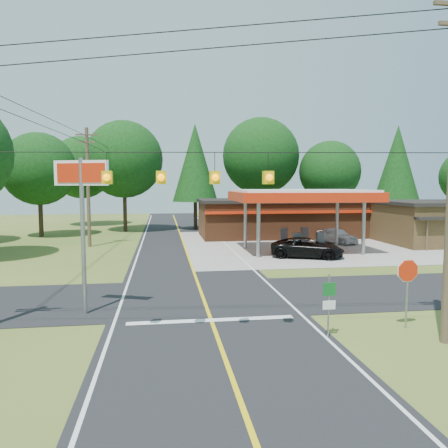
{
  "coord_description": "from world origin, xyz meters",
  "views": [
    {
      "loc": [
        -1.82,
        -20.03,
        5.28
      ],
      "look_at": [
        2.0,
        7.0,
        2.8
      ],
      "focal_mm": 35.0,
      "sensor_mm": 36.0,
      "label": 1
    }
  ],
  "objects": [
    {
      "name": "ground",
      "position": [
        0.0,
        0.0,
        0.0
      ],
      "size": [
        120.0,
        120.0,
        0.0
      ],
      "primitive_type": "plane",
      "color": "#41591F",
      "rests_on": "ground"
    },
    {
      "name": "main_highway",
      "position": [
        0.0,
        0.0,
        0.01
      ],
      "size": [
        8.0,
        120.0,
        0.02
      ],
      "primitive_type": "cube",
      "color": "black",
      "rests_on": "ground"
    },
    {
      "name": "cross_road",
      "position": [
        0.0,
        0.0,
        0.01
      ],
      "size": [
        70.0,
        7.0,
        0.02
      ],
      "primitive_type": "cube",
      "color": "black",
      "rests_on": "ground"
    },
    {
      "name": "lane_center_yellow",
      "position": [
        0.0,
        0.0,
        0.03
      ],
      "size": [
        0.15,
        110.0,
        0.0
      ],
      "primitive_type": "cube",
      "color": "yellow",
      "rests_on": "main_highway"
    },
    {
      "name": "gas_canopy",
      "position": [
        9.0,
        13.0,
        4.27
      ],
      "size": [
        10.6,
        7.4,
        4.88
      ],
      "color": "gray",
      "rests_on": "ground"
    },
    {
      "name": "convenience_store",
      "position": [
        10.0,
        22.98,
        1.92
      ],
      "size": [
        16.4,
        7.55,
        3.8
      ],
      "color": "brown",
      "rests_on": "ground"
    },
    {
      "name": "utility_pole_far_left",
      "position": [
        -8.0,
        18.0,
        5.2
      ],
      "size": [
        1.8,
        0.3,
        10.0
      ],
      "color": "#473828",
      "rests_on": "ground"
    },
    {
      "name": "utility_pole_north",
      "position": [
        -6.5,
        35.0,
        4.75
      ],
      "size": [
        0.3,
        0.3,
        9.5
      ],
      "color": "#473828",
      "rests_on": "ground"
    },
    {
      "name": "overhead_beacons",
      "position": [
        -1.0,
        -6.0,
        6.21
      ],
      "size": [
        17.04,
        2.04,
        1.03
      ],
      "color": "black",
      "rests_on": "ground"
    },
    {
      "name": "treeline_backdrop",
      "position": [
        0.82,
        24.01,
        7.49
      ],
      "size": [
        70.27,
        51.59,
        13.3
      ],
      "color": "#332316",
      "rests_on": "ground"
    },
    {
      "name": "suv_car",
      "position": [
        8.5,
        10.0,
        0.72
      ],
      "size": [
        6.69,
        6.69,
        1.44
      ],
      "primitive_type": "imported",
      "rotation": [
        0.0,
        0.0,
        1.2
      ],
      "color": "black",
      "rests_on": "ground"
    },
    {
      "name": "sedan_car",
      "position": [
        13.64,
        17.0,
        0.7
      ],
      "size": [
        5.35,
        5.35,
        1.4
      ],
      "primitive_type": "imported",
      "rotation": [
        0.0,
        0.0,
        0.39
      ],
      "color": "silver",
      "rests_on": "ground"
    },
    {
      "name": "big_stop_sign",
      "position": [
        -5.0,
        -2.01,
        4.66
      ],
      "size": [
        2.24,
        0.88,
        6.34
      ],
      "color": "gray",
      "rests_on": "ground"
    },
    {
      "name": "octagonal_stop_sign",
      "position": [
        7.0,
        -5.48,
        1.96
      ],
      "size": [
        0.9,
        0.11,
        2.61
      ],
      "color": "gray",
      "rests_on": "ground"
    },
    {
      "name": "route_sign_post",
      "position": [
        3.8,
        -6.02,
        1.33
      ],
      "size": [
        0.46,
        0.09,
        2.23
      ],
      "color": "gray",
      "rests_on": "ground"
    }
  ]
}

